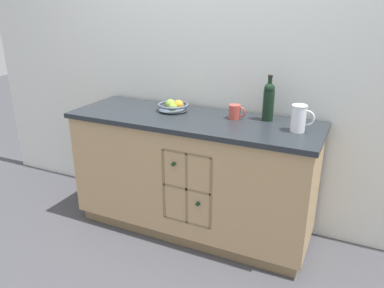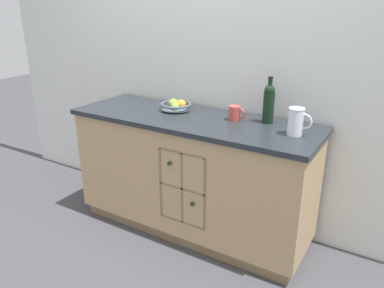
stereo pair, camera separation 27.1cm
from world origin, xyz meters
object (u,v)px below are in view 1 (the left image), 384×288
object	(u,v)px
fruit_bowl	(173,106)
standing_wine_bottle	(269,100)
ceramic_mug	(235,112)
white_pitcher	(299,118)

from	to	relation	value
fruit_bowl	standing_wine_bottle	distance (m)	0.71
fruit_bowl	ceramic_mug	world-z (taller)	ceramic_mug
fruit_bowl	white_pitcher	size ratio (longest dim) A/B	1.36
fruit_bowl	white_pitcher	bearing A→B (deg)	-5.22
white_pitcher	standing_wine_bottle	bearing A→B (deg)	146.84
white_pitcher	ceramic_mug	xyz separation A→B (m)	(-0.45, 0.09, -0.04)
ceramic_mug	fruit_bowl	bearing A→B (deg)	-179.29
fruit_bowl	white_pitcher	world-z (taller)	white_pitcher
white_pitcher	standing_wine_bottle	distance (m)	0.29
white_pitcher	standing_wine_bottle	xyz separation A→B (m)	(-0.24, 0.15, 0.05)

